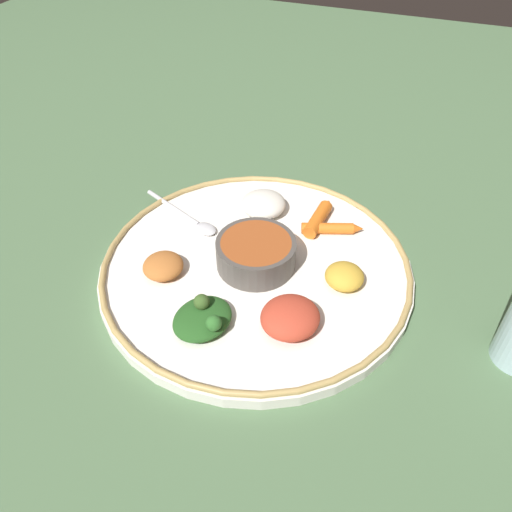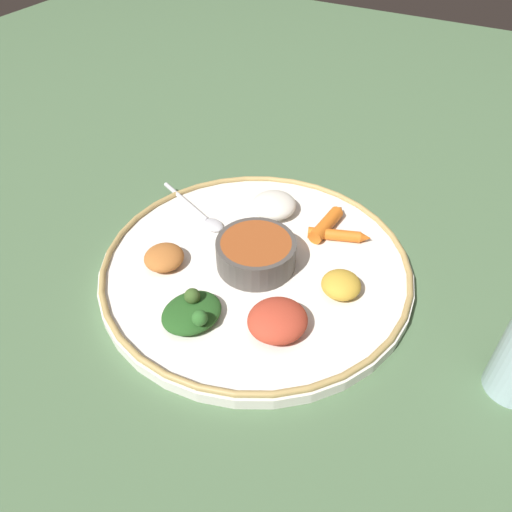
{
  "view_description": "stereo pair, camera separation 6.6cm",
  "coord_description": "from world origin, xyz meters",
  "px_view_note": "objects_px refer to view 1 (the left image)",
  "views": [
    {
      "loc": [
        0.18,
        -0.46,
        0.48
      ],
      "look_at": [
        0.0,
        0.0,
        0.03
      ],
      "focal_mm": 35.19,
      "sensor_mm": 36.0,
      "label": 1
    },
    {
      "loc": [
        0.24,
        -0.43,
        0.48
      ],
      "look_at": [
        0.0,
        0.0,
        0.03
      ],
      "focal_mm": 35.19,
      "sensor_mm": 36.0,
      "label": 2
    }
  ],
  "objects_px": {
    "spoon": "(191,219)",
    "carrot_outer": "(319,217)",
    "center_bowl": "(256,252)",
    "greens_pile": "(203,318)",
    "carrot_near_spoon": "(332,228)"
  },
  "relations": [
    {
      "from": "carrot_near_spoon",
      "to": "carrot_outer",
      "type": "xyz_separation_m",
      "value": [
        -0.02,
        0.02,
        0.0
      ]
    },
    {
      "from": "spoon",
      "to": "greens_pile",
      "type": "distance_m",
      "value": 0.2
    },
    {
      "from": "center_bowl",
      "to": "carrot_outer",
      "type": "bearing_deg",
      "value": 65.31
    },
    {
      "from": "greens_pile",
      "to": "carrot_outer",
      "type": "xyz_separation_m",
      "value": [
        0.08,
        0.24,
        -0.0
      ]
    },
    {
      "from": "spoon",
      "to": "carrot_outer",
      "type": "relative_size",
      "value": 1.66
    },
    {
      "from": "center_bowl",
      "to": "carrot_outer",
      "type": "height_order",
      "value": "center_bowl"
    },
    {
      "from": "center_bowl",
      "to": "spoon",
      "type": "distance_m",
      "value": 0.14
    },
    {
      "from": "center_bowl",
      "to": "carrot_outer",
      "type": "xyz_separation_m",
      "value": [
        0.05,
        0.12,
        -0.01
      ]
    },
    {
      "from": "spoon",
      "to": "carrot_near_spoon",
      "type": "bearing_deg",
      "value": 13.65
    },
    {
      "from": "spoon",
      "to": "carrot_outer",
      "type": "xyz_separation_m",
      "value": [
        0.18,
        0.07,
        0.01
      ]
    },
    {
      "from": "carrot_near_spoon",
      "to": "spoon",
      "type": "bearing_deg",
      "value": -166.35
    },
    {
      "from": "center_bowl",
      "to": "carrot_near_spoon",
      "type": "relative_size",
      "value": 1.19
    },
    {
      "from": "greens_pile",
      "to": "carrot_outer",
      "type": "bearing_deg",
      "value": 72.51
    },
    {
      "from": "center_bowl",
      "to": "carrot_outer",
      "type": "distance_m",
      "value": 0.13
    },
    {
      "from": "spoon",
      "to": "carrot_near_spoon",
      "type": "xyz_separation_m",
      "value": [
        0.2,
        0.05,
        0.0
      ]
    }
  ]
}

